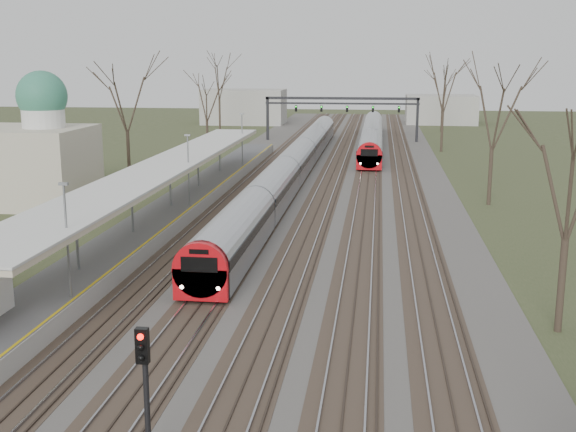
{
  "coord_description": "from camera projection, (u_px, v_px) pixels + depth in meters",
  "views": [
    {
      "loc": [
        5.41,
        -14.45,
        11.13
      ],
      "look_at": [
        0.17,
        27.1,
        2.0
      ],
      "focal_mm": 45.0,
      "sensor_mm": 36.0,
      "label": 1
    }
  ],
  "objects": [
    {
      "name": "canopy",
      "position": [
        165.0,
        167.0,
        49.28
      ],
      "size": [
        4.1,
        50.0,
        3.11
      ],
      "color": "slate",
      "rests_on": "platform"
    },
    {
      "name": "track_bed",
      "position": [
        325.0,
        175.0,
        70.31
      ],
      "size": [
        24.0,
        160.0,
        0.22
      ],
      "color": "#474442",
      "rests_on": "ground"
    },
    {
      "name": "dome_building",
      "position": [
        25.0,
        157.0,
        55.74
      ],
      "size": [
        10.0,
        8.0,
        10.3
      ],
      "color": "beige",
      "rests_on": "ground"
    },
    {
      "name": "signal_gantry",
      "position": [
        342.0,
        106.0,
        98.34
      ],
      "size": [
        21.0,
        0.59,
        6.08
      ],
      "color": "black",
      "rests_on": "ground"
    },
    {
      "name": "train_near",
      "position": [
        295.0,
        162.0,
        68.94
      ],
      "size": [
        2.62,
        75.21,
        3.05
      ],
      "color": "#989BA2",
      "rests_on": "ground"
    },
    {
      "name": "tree_east_near",
      "position": [
        570.0,
        177.0,
        28.59
      ],
      "size": [
        4.5,
        4.5,
        9.27
      ],
      "color": "#2D231C",
      "rests_on": "ground"
    },
    {
      "name": "platform",
      "position": [
        184.0,
        203.0,
        54.39
      ],
      "size": [
        3.5,
        69.0,
        1.0
      ],
      "primitive_type": "cube",
      "color": "#9E9B93",
      "rests_on": "ground"
    },
    {
      "name": "train_far",
      "position": [
        372.0,
        135.0,
        93.36
      ],
      "size": [
        2.62,
        45.21,
        3.05
      ],
      "color": "#989BA2",
      "rests_on": "ground"
    },
    {
      "name": "signal_post",
      "position": [
        145.0,
        375.0,
        19.62
      ],
      "size": [
        0.35,
        0.45,
        4.1
      ],
      "color": "black",
      "rests_on": "ground"
    },
    {
      "name": "tree_west_far",
      "position": [
        126.0,
        95.0,
        63.94
      ],
      "size": [
        5.5,
        5.5,
        11.33
      ],
      "color": "#2D231C",
      "rests_on": "ground"
    },
    {
      "name": "tree_east_far",
      "position": [
        494.0,
        111.0,
        54.49
      ],
      "size": [
        5.0,
        5.0,
        10.3
      ],
      "color": "#2D231C",
      "rests_on": "ground"
    }
  ]
}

